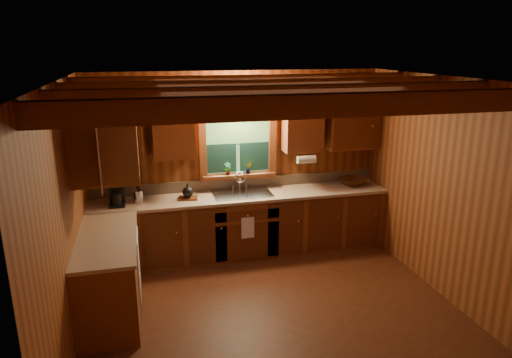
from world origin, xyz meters
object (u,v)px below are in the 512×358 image
(wicker_basket, at_px, (353,182))
(cutting_board, at_px, (188,198))
(coffee_maker, at_px, (117,193))
(sink, at_px, (242,197))

(wicker_basket, bearing_deg, cutting_board, -178.72)
(cutting_board, bearing_deg, wicker_basket, 9.89)
(cutting_board, relative_size, wicker_basket, 0.65)
(coffee_maker, height_order, cutting_board, coffee_maker)
(sink, height_order, wicker_basket, sink)
(sink, relative_size, cutting_board, 3.17)
(sink, distance_m, wicker_basket, 1.73)
(sink, xyz_separation_m, coffee_maker, (-1.70, -0.04, 0.21))
(sink, distance_m, cutting_board, 0.77)
(coffee_maker, bearing_deg, wicker_basket, 0.51)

